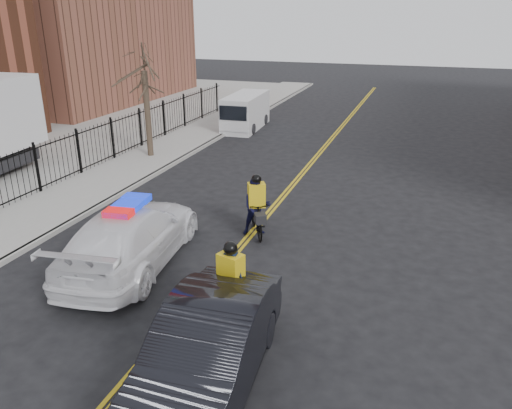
{
  "coord_description": "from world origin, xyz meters",
  "views": [
    {
      "loc": [
        4.89,
        -10.59,
        6.71
      ],
      "look_at": [
        0.38,
        2.57,
        1.3
      ],
      "focal_mm": 35.0,
      "sensor_mm": 36.0,
      "label": 1
    }
  ],
  "objects_px": {
    "cargo_van": "(245,112)",
    "cyclist_near": "(231,296)",
    "dark_sedan": "(207,351)",
    "cyclist_far": "(257,211)",
    "police_cruiser": "(131,236)"
  },
  "relations": [
    {
      "from": "dark_sedan",
      "to": "cargo_van",
      "type": "bearing_deg",
      "value": 103.8
    },
    {
      "from": "cyclist_near",
      "to": "police_cruiser",
      "type": "bearing_deg",
      "value": 171.99
    },
    {
      "from": "dark_sedan",
      "to": "cyclist_near",
      "type": "height_order",
      "value": "cyclist_near"
    },
    {
      "from": "police_cruiser",
      "to": "cyclist_far",
      "type": "relative_size",
      "value": 3.03
    },
    {
      "from": "cyclist_near",
      "to": "cyclist_far",
      "type": "xyz_separation_m",
      "value": [
        -1.05,
        4.83,
        0.08
      ]
    },
    {
      "from": "dark_sedan",
      "to": "cyclist_far",
      "type": "height_order",
      "value": "cyclist_far"
    },
    {
      "from": "cargo_van",
      "to": "cyclist_near",
      "type": "bearing_deg",
      "value": -74.01
    },
    {
      "from": "cargo_van",
      "to": "cyclist_near",
      "type": "relative_size",
      "value": 2.23
    },
    {
      "from": "cargo_van",
      "to": "cyclist_near",
      "type": "height_order",
      "value": "cyclist_near"
    },
    {
      "from": "dark_sedan",
      "to": "cargo_van",
      "type": "distance_m",
      "value": 22.42
    },
    {
      "from": "police_cruiser",
      "to": "cyclist_near",
      "type": "xyz_separation_m",
      "value": [
        3.7,
        -1.78,
        -0.14
      ]
    },
    {
      "from": "police_cruiser",
      "to": "cyclist_near",
      "type": "bearing_deg",
      "value": 146.91
    },
    {
      "from": "dark_sedan",
      "to": "cyclist_far",
      "type": "relative_size",
      "value": 2.53
    },
    {
      "from": "cyclist_near",
      "to": "dark_sedan",
      "type": "bearing_deg",
      "value": -62.67
    },
    {
      "from": "cargo_van",
      "to": "cyclist_far",
      "type": "xyz_separation_m",
      "value": [
        5.65,
        -14.34,
        -0.2
      ]
    }
  ]
}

